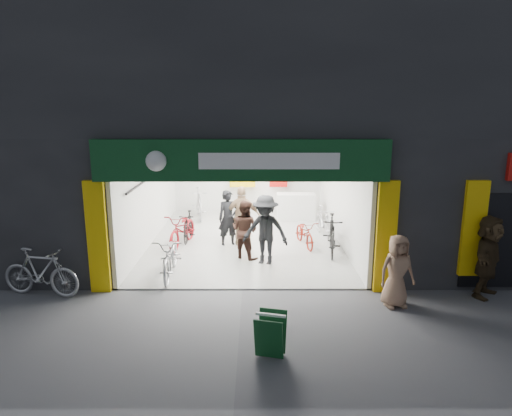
{
  "coord_description": "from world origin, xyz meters",
  "views": [
    {
      "loc": [
        0.31,
        -9.9,
        4.26
      ],
      "look_at": [
        0.32,
        1.5,
        1.62
      ],
      "focal_mm": 32.0,
      "sensor_mm": 36.0,
      "label": 1
    }
  ],
  "objects_px": {
    "pedestrian_near": "(397,271)",
    "sandwich_board": "(271,334)",
    "parked_bike": "(41,272)",
    "bike_right_front": "(332,235)",
    "bike_left_front": "(171,256)"
  },
  "relations": [
    {
      "from": "bike_right_front",
      "to": "parked_bike",
      "type": "relative_size",
      "value": 1.0
    },
    {
      "from": "bike_right_front",
      "to": "sandwich_board",
      "type": "height_order",
      "value": "bike_right_front"
    },
    {
      "from": "pedestrian_near",
      "to": "sandwich_board",
      "type": "relative_size",
      "value": 2.08
    },
    {
      "from": "parked_bike",
      "to": "sandwich_board",
      "type": "height_order",
      "value": "parked_bike"
    },
    {
      "from": "parked_bike",
      "to": "pedestrian_near",
      "type": "xyz_separation_m",
      "value": [
        7.8,
        -0.53,
        0.23
      ]
    },
    {
      "from": "parked_bike",
      "to": "bike_left_front",
      "type": "bearing_deg",
      "value": -54.7
    },
    {
      "from": "pedestrian_near",
      "to": "sandwich_board",
      "type": "height_order",
      "value": "pedestrian_near"
    },
    {
      "from": "sandwich_board",
      "to": "bike_right_front",
      "type": "bearing_deg",
      "value": 84.29
    },
    {
      "from": "bike_right_front",
      "to": "sandwich_board",
      "type": "relative_size",
      "value": 2.46
    },
    {
      "from": "sandwich_board",
      "to": "parked_bike",
      "type": "bearing_deg",
      "value": 167.3
    },
    {
      "from": "bike_left_front",
      "to": "pedestrian_near",
      "type": "bearing_deg",
      "value": -21.13
    },
    {
      "from": "pedestrian_near",
      "to": "parked_bike",
      "type": "bearing_deg",
      "value": 164.25
    },
    {
      "from": "bike_left_front",
      "to": "sandwich_board",
      "type": "xyz_separation_m",
      "value": [
        2.37,
        -3.72,
        -0.11
      ]
    },
    {
      "from": "pedestrian_near",
      "to": "sandwich_board",
      "type": "xyz_separation_m",
      "value": [
        -2.73,
        -1.99,
        -0.37
      ]
    },
    {
      "from": "parked_bike",
      "to": "pedestrian_near",
      "type": "relative_size",
      "value": 1.18
    }
  ]
}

